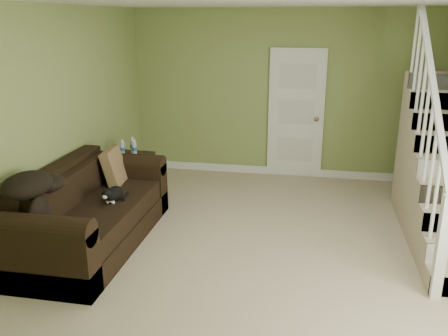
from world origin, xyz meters
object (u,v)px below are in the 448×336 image
at_px(side_table, 132,176).
at_px(banana, 87,222).
at_px(cat, 113,194).
at_px(sofa, 90,215).

distance_m(side_table, banana, 2.01).
bearing_deg(side_table, banana, -80.87).
height_order(side_table, cat, side_table).
bearing_deg(side_table, cat, -76.37).
bearing_deg(banana, sofa, 89.84).
distance_m(cat, banana, 0.64).
height_order(cat, banana, cat).
distance_m(sofa, cat, 0.36).
relative_size(side_table, banana, 5.01).
bearing_deg(side_table, sofa, -87.05).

